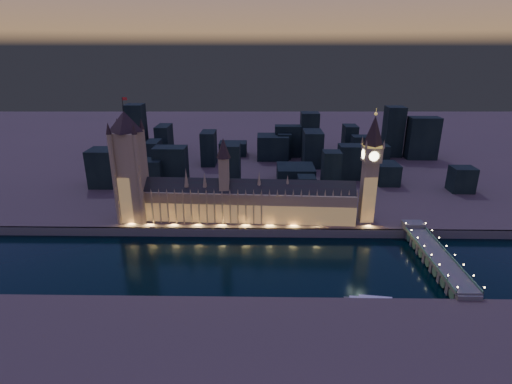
{
  "coord_description": "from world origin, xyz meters",
  "views": [
    {
      "loc": [
        10.76,
        -284.26,
        162.35
      ],
      "look_at": [
        5.0,
        55.0,
        38.0
      ],
      "focal_mm": 28.0,
      "sensor_mm": 36.0,
      "label": 1
    }
  ],
  "objects_px": {
    "elizabeth_tower": "(371,160)",
    "river_boat": "(376,302)",
    "victoria_tower": "(129,162)",
    "westminster_bridge": "(434,256)",
    "palace_of_westminster": "(245,201)"
  },
  "relations": [
    {
      "from": "westminster_bridge",
      "to": "river_boat",
      "type": "bearing_deg",
      "value": -137.72
    },
    {
      "from": "palace_of_westminster",
      "to": "elizabeth_tower",
      "type": "bearing_deg",
      "value": 0.09
    },
    {
      "from": "westminster_bridge",
      "to": "river_boat",
      "type": "height_order",
      "value": "westminster_bridge"
    },
    {
      "from": "river_boat",
      "to": "victoria_tower",
      "type": "bearing_deg",
      "value": 148.66
    },
    {
      "from": "elizabeth_tower",
      "to": "westminster_bridge",
      "type": "xyz_separation_m",
      "value": [
        38.92,
        -65.37,
        -60.26
      ]
    },
    {
      "from": "elizabeth_tower",
      "to": "westminster_bridge",
      "type": "distance_m",
      "value": 97.05
    },
    {
      "from": "elizabeth_tower",
      "to": "river_boat",
      "type": "xyz_separation_m",
      "value": [
        -21.08,
        -119.92,
        -64.69
      ]
    },
    {
      "from": "victoria_tower",
      "to": "river_boat",
      "type": "xyz_separation_m",
      "value": [
        196.92,
        -119.92,
        -62.57
      ]
    },
    {
      "from": "elizabeth_tower",
      "to": "river_boat",
      "type": "distance_m",
      "value": 137.88
    },
    {
      "from": "victoria_tower",
      "to": "palace_of_westminster",
      "type": "bearing_deg",
      "value": -0.1
    },
    {
      "from": "elizabeth_tower",
      "to": "westminster_bridge",
      "type": "bearing_deg",
      "value": -59.23
    },
    {
      "from": "victoria_tower",
      "to": "westminster_bridge",
      "type": "height_order",
      "value": "victoria_tower"
    },
    {
      "from": "victoria_tower",
      "to": "westminster_bridge",
      "type": "bearing_deg",
      "value": -14.27
    },
    {
      "from": "palace_of_westminster",
      "to": "victoria_tower",
      "type": "relative_size",
      "value": 1.78
    },
    {
      "from": "palace_of_westminster",
      "to": "westminster_bridge",
      "type": "bearing_deg",
      "value": -23.2
    }
  ]
}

